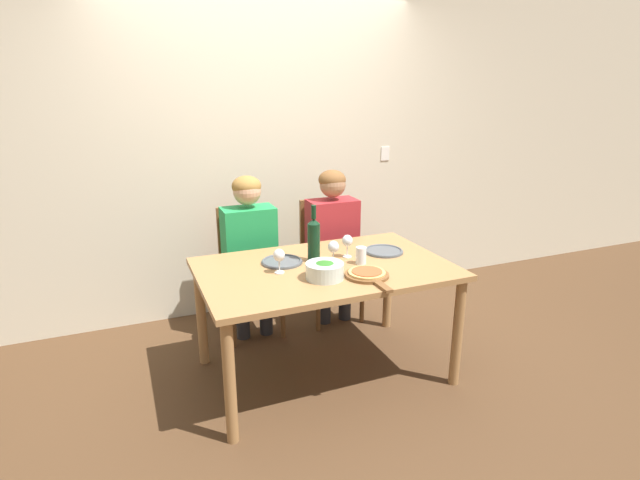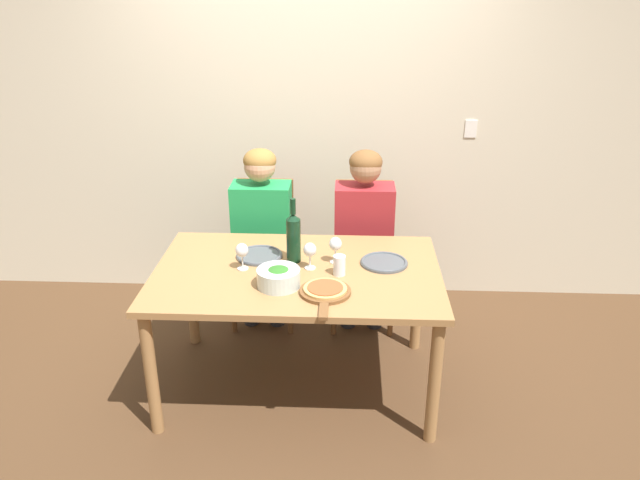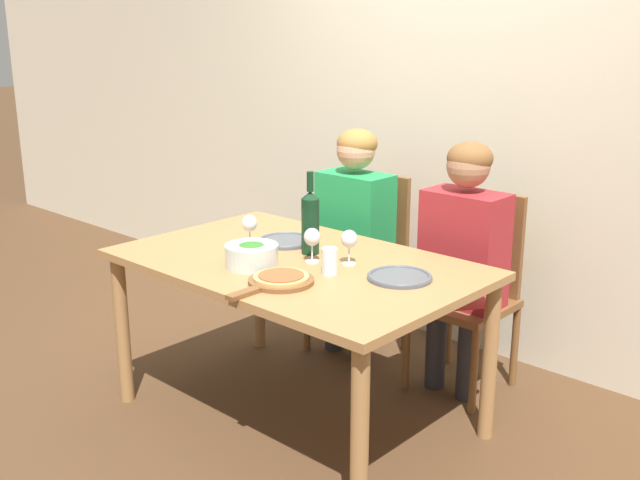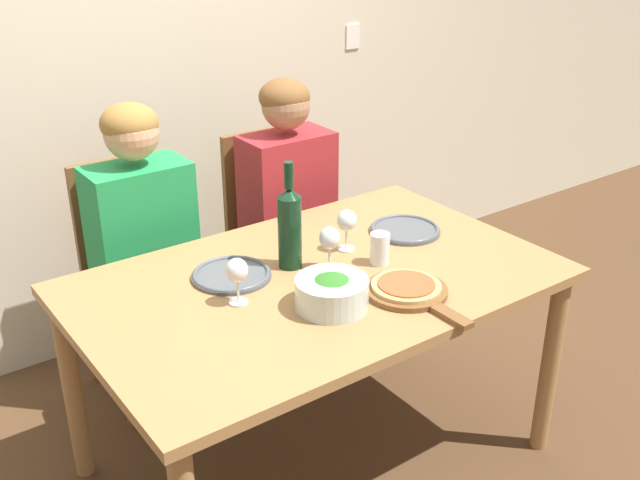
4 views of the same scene
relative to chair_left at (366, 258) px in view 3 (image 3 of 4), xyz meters
name	(u,v)px [view 3 (image 3 of 4)]	position (x,y,z in m)	size (l,w,h in m)	color
ground_plane	(298,417)	(0.29, -0.84, -0.51)	(40.00, 40.00, 0.00)	#4C331E
back_wall	(461,100)	(0.29, 0.41, 0.84)	(10.00, 0.06, 2.70)	beige
dining_table	(297,279)	(0.29, -0.84, 0.16)	(1.55, 0.99, 0.75)	#9E7042
chair_left	(366,258)	(0.00, 0.00, 0.00)	(0.42, 0.42, 0.96)	brown
chair_right	(472,286)	(0.67, 0.00, 0.00)	(0.42, 0.42, 0.96)	brown
person_woman	(353,222)	(0.00, -0.12, 0.23)	(0.47, 0.51, 1.22)	#28282D
person_man	(462,246)	(0.67, -0.12, 0.23)	(0.47, 0.51, 1.22)	#28282D
wine_bottle	(310,221)	(0.26, -0.72, 0.39)	(0.08, 0.08, 0.37)	black
broccoli_bowl	(252,255)	(0.21, -1.02, 0.29)	(0.22, 0.22, 0.10)	silver
dinner_plate_left	(286,241)	(0.06, -0.68, 0.25)	(0.26, 0.26, 0.02)	#4C5156
dinner_plate_right	(400,277)	(0.77, -0.74, 0.25)	(0.26, 0.26, 0.02)	#4C5156
pizza_on_board	(279,280)	(0.45, -1.10, 0.26)	(0.26, 0.40, 0.04)	brown
wine_glass_left	(250,225)	(-0.01, -0.83, 0.35)	(0.07, 0.07, 0.15)	silver
wine_glass_right	(349,241)	(0.50, -0.73, 0.35)	(0.07, 0.07, 0.15)	silver
wine_glass_centre	(312,239)	(0.36, -0.81, 0.35)	(0.07, 0.07, 0.15)	silver
water_tumbler	(330,261)	(0.52, -0.88, 0.30)	(0.07, 0.07, 0.11)	silver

